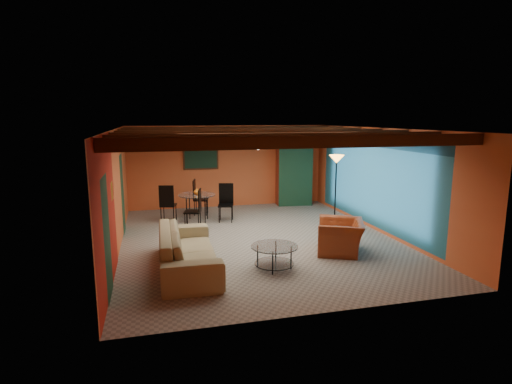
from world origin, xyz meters
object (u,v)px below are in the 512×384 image
object	(u,v)px
coffee_table	(274,257)
vase	(196,181)
sofa	(188,249)
armoire	(293,176)
floor_lamp	(335,191)
dining_table	(197,203)
armchair	(340,236)
potted_plant	(294,140)

from	to	relation	value
coffee_table	vase	size ratio (longest dim) A/B	4.93
sofa	armoire	distance (m)	6.69
floor_lamp	vase	world-z (taller)	floor_lamp
sofa	dining_table	bearing A→B (deg)	-7.85
armoire	floor_lamp	distance (m)	3.03
armchair	floor_lamp	world-z (taller)	floor_lamp
armoire	floor_lamp	world-z (taller)	floor_lamp
dining_table	potted_plant	world-z (taller)	potted_plant
sofa	floor_lamp	world-z (taller)	floor_lamp
dining_table	armoire	world-z (taller)	armoire
dining_table	floor_lamp	bearing A→B (deg)	-22.38
sofa	armoire	size ratio (longest dim) A/B	1.41
vase	potted_plant	bearing A→B (deg)	24.14
armoire	vase	size ratio (longest dim) A/B	10.32
coffee_table	armoire	distance (m)	6.23
dining_table	sofa	bearing A→B (deg)	-99.04
dining_table	armoire	bearing A→B (deg)	24.14
floor_lamp	potted_plant	xyz separation A→B (m)	(-0.15, 3.03, 1.22)
armchair	potted_plant	world-z (taller)	potted_plant
potted_plant	vase	bearing A→B (deg)	-155.86
sofa	floor_lamp	size ratio (longest dim) A/B	1.39
coffee_table	floor_lamp	world-z (taller)	floor_lamp
armchair	coffee_table	xyz separation A→B (m)	(-1.72, -0.61, -0.12)
sofa	potted_plant	size ratio (longest dim) A/B	5.58
vase	floor_lamp	bearing A→B (deg)	-22.38
armchair	coffee_table	bearing A→B (deg)	-45.84
coffee_table	vase	bearing A→B (deg)	104.33
sofa	potted_plant	world-z (taller)	potted_plant
coffee_table	sofa	bearing A→B (deg)	166.26
dining_table	vase	xyz separation A→B (m)	(-0.00, 0.00, 0.64)
armoire	vase	distance (m)	3.79
potted_plant	coffee_table	bearing A→B (deg)	-112.73
armoire	vase	world-z (taller)	armoire
armchair	coffee_table	world-z (taller)	armchair
sofa	armoire	bearing A→B (deg)	-36.20
dining_table	coffee_table	bearing A→B (deg)	-75.67
sofa	armchair	world-z (taller)	sofa
dining_table	vase	distance (m)	0.64
coffee_table	vase	xyz separation A→B (m)	(-1.06, 4.16, 0.95)
armchair	dining_table	xyz separation A→B (m)	(-2.78, 3.55, 0.19)
sofa	coffee_table	size ratio (longest dim) A/B	2.94
sofa	vase	distance (m)	3.88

